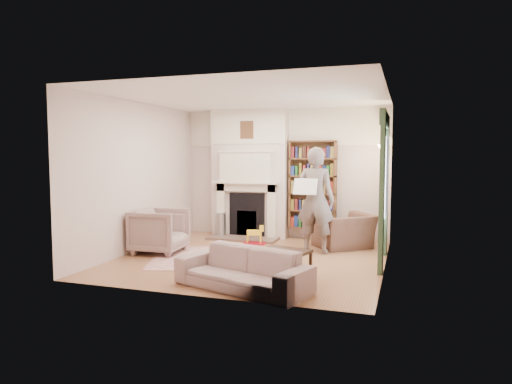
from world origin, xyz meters
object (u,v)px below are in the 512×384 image
(bookcase, at_px, (313,185))
(rocking_horse, at_px, (254,235))
(coffee_table, at_px, (285,265))
(armchair_reading, at_px, (344,231))
(man_reading, at_px, (315,200))
(armchair_left, at_px, (160,231))
(sofa, at_px, (243,269))
(paraffin_heater, at_px, (221,225))

(bookcase, height_order, rocking_horse, bookcase)
(coffee_table, bearing_deg, bookcase, 109.20)
(armchair_reading, xyz_separation_m, man_reading, (-0.45, -0.60, 0.65))
(armchair_reading, height_order, rocking_horse, armchair_reading)
(man_reading, bearing_deg, armchair_left, 23.85)
(armchair_reading, bearing_deg, armchair_left, -12.62)
(rocking_horse, bearing_deg, bookcase, 33.93)
(bookcase, distance_m, sofa, 4.00)
(bookcase, distance_m, paraffin_heater, 2.20)
(armchair_left, bearing_deg, rocking_horse, -51.70)
(rocking_horse, bearing_deg, sofa, -83.43)
(armchair_left, relative_size, paraffin_heater, 1.64)
(coffee_table, distance_m, paraffin_heater, 3.68)
(bookcase, relative_size, rocking_horse, 4.13)
(armchair_left, distance_m, sofa, 2.80)
(sofa, distance_m, rocking_horse, 3.08)
(armchair_reading, height_order, sofa, armchair_reading)
(sofa, height_order, rocking_horse, sofa)
(paraffin_heater, relative_size, rocking_horse, 1.23)
(armchair_reading, relative_size, sofa, 0.55)
(sofa, bearing_deg, bookcase, 105.16)
(armchair_reading, relative_size, armchair_left, 1.14)
(bookcase, relative_size, coffee_table, 2.64)
(armchair_reading, bearing_deg, sofa, 35.41)
(armchair_reading, bearing_deg, rocking_horse, -30.44)
(man_reading, bearing_deg, coffee_table, 93.34)
(armchair_reading, relative_size, paraffin_heater, 1.87)
(bookcase, bearing_deg, sofa, -92.48)
(armchair_reading, relative_size, man_reading, 0.52)
(bookcase, xyz_separation_m, man_reading, (0.31, -1.28, -0.20))
(armchair_left, bearing_deg, man_reading, -75.11)
(armchair_left, height_order, coffee_table, armchair_left)
(paraffin_heater, distance_m, rocking_horse, 1.13)
(bookcase, xyz_separation_m, armchair_reading, (0.76, -0.68, -0.84))
(armchair_left, xyz_separation_m, paraffin_heater, (0.43, 1.86, -0.13))
(armchair_reading, distance_m, paraffin_heater, 2.76)
(armchair_reading, xyz_separation_m, sofa, (-0.93, -3.21, -0.06))
(coffee_table, bearing_deg, sofa, -110.05)
(bookcase, relative_size, man_reading, 0.94)
(armchair_reading, bearing_deg, coffee_table, 40.58)
(sofa, height_order, paraffin_heater, paraffin_heater)
(armchair_reading, distance_m, armchair_left, 3.52)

